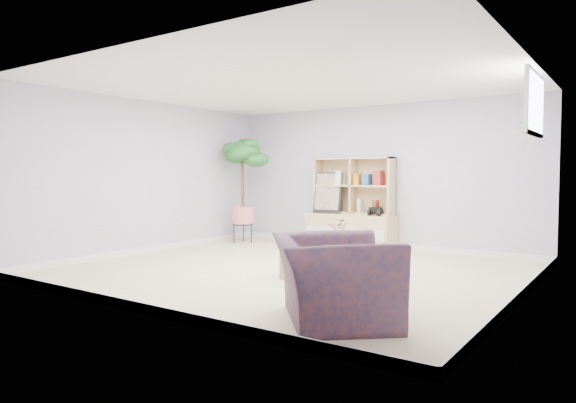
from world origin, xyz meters
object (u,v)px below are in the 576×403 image
Objects in this scene: floor_tree at (243,190)px; armchair at (334,273)px; storage_unit at (351,203)px; coffee_table at (333,261)px.

armchair is (3.86, -3.45, -0.55)m from floor_tree.
coffee_table is at bearing -66.59° from storage_unit.
storage_unit reaches higher than coffee_table.
coffee_table is at bearing -11.34° from armchair.
armchair is at bearing -64.03° from coffee_table.
armchair is at bearing -64.11° from storage_unit.
storage_unit is at bearing 109.59° from coffee_table.
coffee_table is 1.01× the size of armchair.
coffee_table is at bearing -33.17° from floor_tree.
floor_tree is at bearing 143.00° from coffee_table.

